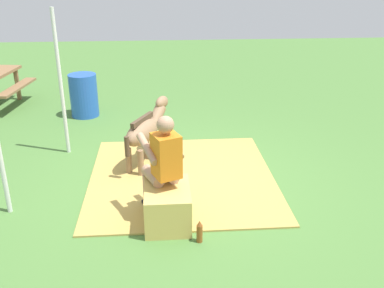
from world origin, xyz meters
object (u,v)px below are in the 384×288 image
(person_seated, at_px, (163,162))
(pony_standing, at_px, (145,130))
(water_barrel, at_px, (84,95))
(tent_pole_right, at_px, (61,84))
(hay_bale, at_px, (167,206))
(soda_bottle, at_px, (200,232))

(person_seated, relative_size, pony_standing, 1.08)
(water_barrel, xyz_separation_m, tent_pole_right, (-1.85, 0.01, 0.73))
(tent_pole_right, bearing_deg, hay_bale, -144.61)
(person_seated, bearing_deg, water_barrel, 21.39)
(water_barrel, bearing_deg, pony_standing, -152.04)
(person_seated, height_order, soda_bottle, person_seated)
(hay_bale, relative_size, water_barrel, 0.85)
(pony_standing, relative_size, tent_pole_right, 0.54)
(hay_bale, bearing_deg, tent_pole_right, 35.39)
(soda_bottle, relative_size, tent_pole_right, 0.12)
(person_seated, xyz_separation_m, tent_pole_right, (2.09, 1.55, 0.41))
(person_seated, xyz_separation_m, pony_standing, (1.49, 0.24, -0.17))
(hay_bale, bearing_deg, person_seated, 15.77)
(pony_standing, height_order, soda_bottle, pony_standing)
(hay_bale, distance_m, person_seated, 0.54)
(person_seated, relative_size, tent_pole_right, 0.58)
(tent_pole_right, bearing_deg, pony_standing, -114.64)
(pony_standing, bearing_deg, tent_pole_right, 65.36)
(pony_standing, xyz_separation_m, tent_pole_right, (0.60, 1.31, 0.58))
(person_seated, xyz_separation_m, water_barrel, (3.93, 1.54, -0.31))
(soda_bottle, bearing_deg, hay_bale, 39.66)
(person_seated, distance_m, tent_pole_right, 2.63)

